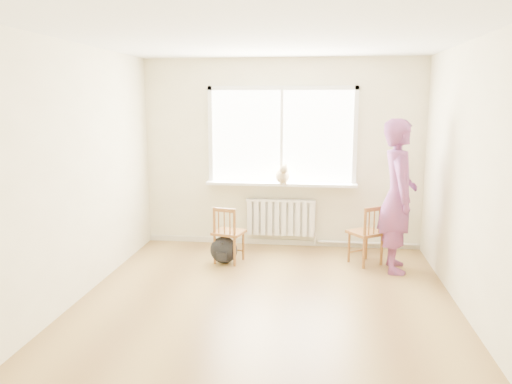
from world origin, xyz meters
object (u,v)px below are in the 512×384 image
(chair_right, at_px, (368,235))
(person, at_px, (398,196))
(chair_left, at_px, (228,234))
(cat, at_px, (283,175))
(backpack, at_px, (224,250))

(chair_right, xyz_separation_m, person, (0.32, -0.16, 0.55))
(chair_left, xyz_separation_m, cat, (0.66, 0.73, 0.69))
(chair_right, bearing_deg, person, 117.92)
(chair_left, bearing_deg, person, -165.84)
(chair_left, relative_size, cat, 1.66)
(chair_right, distance_m, person, 0.66)
(chair_right, height_order, backpack, chair_right)
(chair_left, relative_size, person, 0.40)
(chair_right, xyz_separation_m, backpack, (-1.86, -0.18, -0.22))
(chair_right, xyz_separation_m, cat, (-1.15, 0.58, 0.68))
(chair_right, relative_size, cat, 1.72)
(chair_left, distance_m, chair_right, 1.82)
(person, xyz_separation_m, cat, (-1.48, 0.74, 0.13))
(person, bearing_deg, chair_left, 89.60)
(chair_left, height_order, backpack, chair_left)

